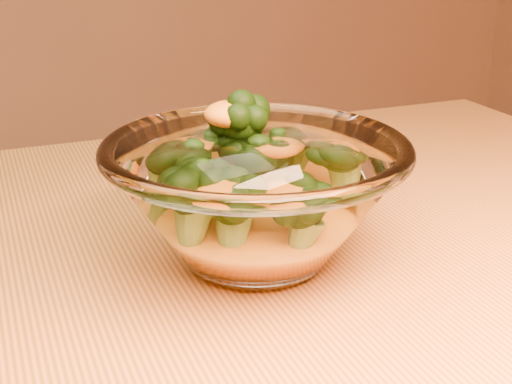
{
  "coord_description": "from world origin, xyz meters",
  "views": [
    {
      "loc": [
        -0.09,
        -0.46,
        1.01
      ],
      "look_at": [
        0.11,
        0.02,
        0.81
      ],
      "focal_mm": 50.0,
      "sensor_mm": 36.0,
      "label": 1
    }
  ],
  "objects": [
    {
      "name": "glass_bowl",
      "position": [
        0.11,
        0.02,
        0.81
      ],
      "size": [
        0.24,
        0.24,
        0.11
      ],
      "color": "white",
      "rests_on": "table"
    },
    {
      "name": "cheese_sauce",
      "position": [
        0.11,
        0.02,
        0.78
      ],
      "size": [
        0.14,
        0.14,
        0.04
      ],
      "primitive_type": "ellipsoid",
      "color": "orange",
      "rests_on": "glass_bowl"
    },
    {
      "name": "broccoli_heap",
      "position": [
        0.1,
        0.03,
        0.82
      ],
      "size": [
        0.16,
        0.16,
        0.09
      ],
      "color": "black",
      "rests_on": "cheese_sauce"
    }
  ]
}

